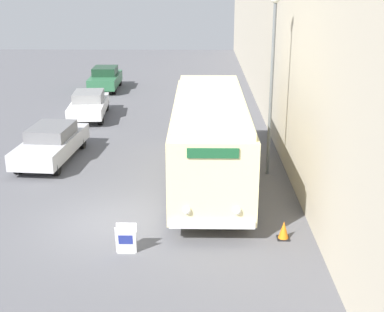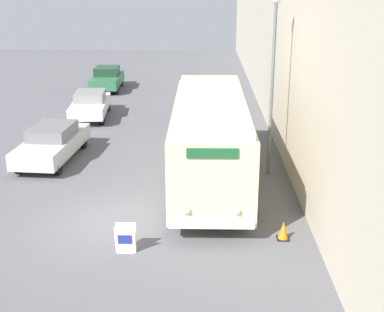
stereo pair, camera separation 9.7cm
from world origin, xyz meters
name	(u,v)px [view 1 (the left image)]	position (x,y,z in m)	size (l,w,h in m)	color
ground_plane	(109,224)	(0.00, 0.00, 0.00)	(80.00, 80.00, 0.00)	#56565B
building_wall_right	(277,54)	(6.30, 10.00, 3.79)	(0.30, 60.00, 7.58)	#B2A893
vintage_bus	(210,137)	(3.14, 3.42, 1.80)	(2.56, 9.28, 3.20)	black
sign_board	(126,239)	(0.78, -1.74, 0.40)	(0.56, 0.32, 0.84)	gray
streetlamp	(273,61)	(5.39, 4.50, 4.31)	(0.36, 0.36, 6.68)	#595E60
parked_car_near	(51,143)	(-3.30, 5.98, 0.74)	(2.20, 4.88, 1.44)	black
parked_car_mid	(89,104)	(-3.13, 12.83, 0.73)	(2.07, 4.41, 1.39)	black
parked_car_far	(105,78)	(-3.49, 20.15, 0.76)	(1.85, 4.23, 1.50)	black
traffic_cone	(284,230)	(5.23, -0.85, 0.27)	(0.36, 0.36, 0.55)	black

